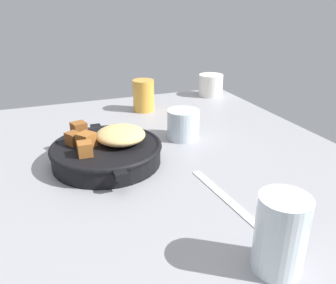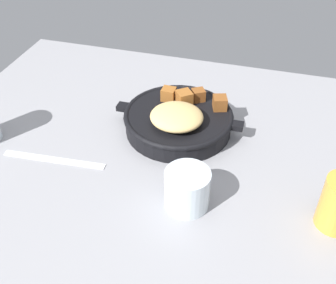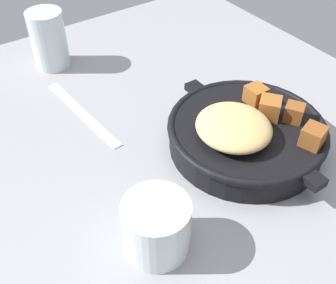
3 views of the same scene
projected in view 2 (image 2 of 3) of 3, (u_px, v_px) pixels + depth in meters
ground_plane at (156, 163)px, 85.38cm from camera, size 102.22×87.86×2.40cm
cast_iron_skillet at (179, 119)px, 90.32cm from camera, size 28.29×23.96×7.58cm
butter_knife at (54, 159)px, 84.29cm from camera, size 21.73×3.14×0.36cm
water_glass_short at (187, 189)px, 72.84cm from camera, size 8.16×8.16×7.43cm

